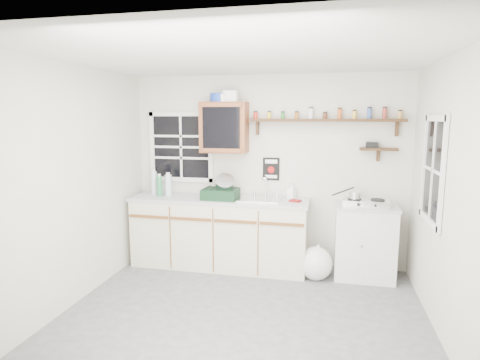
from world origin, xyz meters
name	(u,v)px	position (x,y,z in m)	size (l,w,h in m)	color
room	(242,193)	(0.00, 0.00, 1.25)	(3.64, 3.24, 2.54)	#49494B
main_cabinet	(220,232)	(-0.58, 1.30, 0.46)	(2.31, 0.63, 0.92)	#BFB79E
right_cabinet	(364,241)	(1.25, 1.32, 0.46)	(0.73, 0.57, 0.91)	#BABAB3
sink	(260,199)	(-0.05, 1.30, 0.93)	(0.52, 0.44, 0.29)	silver
upper_cabinet	(224,127)	(-0.55, 1.44, 1.82)	(0.60, 0.32, 0.65)	brown
upper_cabinet_clutter	(223,97)	(-0.56, 1.44, 2.21)	(0.36, 0.24, 0.14)	#18359D
spice_shelf	(326,119)	(0.74, 1.51, 1.93)	(1.91, 0.18, 0.35)	black
secondary_shelf	(377,149)	(1.36, 1.52, 1.58)	(0.45, 0.16, 0.24)	black
warning_sign	(271,169)	(0.05, 1.59, 1.28)	(0.22, 0.02, 0.30)	black
window_back	(181,147)	(-1.20, 1.59, 1.55)	(0.93, 0.03, 0.98)	black
window_right	(434,170)	(1.79, 0.55, 1.45)	(0.03, 0.78, 1.08)	black
water_bottles	(161,184)	(-1.39, 1.31, 1.07)	(0.29, 0.14, 0.34)	#ACBFC9
dish_rack	(222,191)	(-0.53, 1.24, 1.03)	(0.45, 0.35, 0.33)	black
soap_bottle	(292,190)	(0.33, 1.50, 1.02)	(0.09, 0.09, 0.20)	silver
rag	(295,201)	(0.40, 1.29, 0.93)	(0.13, 0.11, 0.02)	maroon
hotplate	(366,202)	(1.24, 1.31, 0.95)	(0.56, 0.34, 0.08)	silver
saucepan	(354,195)	(1.10, 1.31, 1.02)	(0.34, 0.18, 0.15)	silver
trash_bag	(316,263)	(0.68, 1.12, 0.20)	(0.41, 0.37, 0.47)	silver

